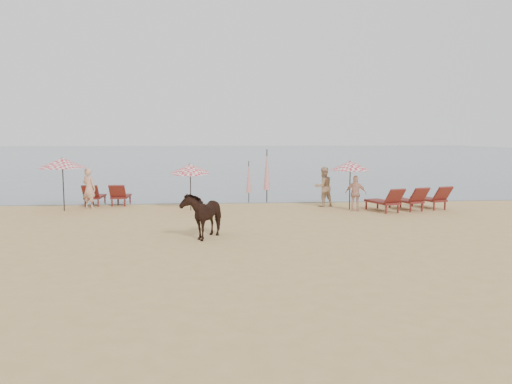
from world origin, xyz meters
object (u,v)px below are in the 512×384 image
beachgoer_left (89,188)px  beachgoer_right_b (356,193)px  lounger_cluster_right (410,199)px  umbrella_open_left_b (190,168)px  umbrella_closed_right (267,170)px  beachgoer_right_a (323,187)px  umbrella_open_left_a (62,163)px  umbrella_closed_left (249,177)px  cow (203,214)px  umbrella_open_right (350,166)px  lounger_cluster_left (107,195)px

beachgoer_left → beachgoer_right_b: (11.45, -1.73, -0.13)m
lounger_cluster_right → umbrella_open_left_b: (-9.33, 0.75, 1.31)m
umbrella_closed_right → beachgoer_right_a: umbrella_closed_right is taller
lounger_cluster_right → beachgoer_left: 13.91m
umbrella_open_left_b → umbrella_closed_right: 4.14m
umbrella_open_left_a → beachgoer_right_a: 11.34m
umbrella_closed_left → beachgoer_left: 7.23m
beachgoer_right_b → umbrella_open_left_a: bearing=16.9°
umbrella_open_left_a → cow: size_ratio=1.30×
umbrella_open_right → cow: (-6.16, -5.48, -1.17)m
umbrella_open_right → beachgoer_right_b: bearing=-51.0°
lounger_cluster_left → lounger_cluster_right: size_ratio=0.52×
umbrella_open_left_a → umbrella_closed_left: umbrella_open_left_a is taller
umbrella_open_right → beachgoer_left: umbrella_open_right is taller
cow → beachgoer_right_b: beachgoer_right_b is taller
lounger_cluster_right → umbrella_open_right: size_ratio=1.72×
lounger_cluster_right → lounger_cluster_left: bearing=151.1°
lounger_cluster_left → umbrella_closed_right: (7.40, 0.29, 1.10)m
lounger_cluster_right → umbrella_open_left_a: 14.81m
beachgoer_left → umbrella_open_right: bearing=-159.1°
lounger_cluster_left → cow: size_ratio=1.09×
beachgoer_right_a → umbrella_open_left_b: bearing=-12.2°
umbrella_open_left_a → beachgoer_right_b: size_ratio=1.50×
lounger_cluster_left → umbrella_open_right: bearing=-11.0°
lounger_cluster_left → umbrella_closed_right: umbrella_closed_right is taller
lounger_cluster_right → umbrella_closed_right: size_ratio=1.42×
lounger_cluster_right → beachgoer_right_b: bearing=161.9°
umbrella_open_right → umbrella_closed_right: umbrella_closed_right is taller
umbrella_closed_left → cow: (-1.97, -8.05, -0.49)m
lounger_cluster_right → beachgoer_right_a: 3.75m
umbrella_closed_left → umbrella_closed_right: bearing=-4.7°
beachgoer_right_b → umbrella_open_right: bearing=-49.2°
umbrella_closed_right → lounger_cluster_right: bearing=-26.9°
umbrella_closed_left → beachgoer_left: bearing=-169.9°
umbrella_open_left_a → umbrella_closed_right: (8.86, 1.87, -0.47)m
umbrella_open_right → umbrella_open_left_b: bearing=-162.5°
beachgoer_right_b → beachgoer_right_a: bearing=-31.9°
cow → beachgoer_left: (-5.14, 6.78, 0.15)m
lounger_cluster_left → umbrella_closed_left: size_ratio=0.96×
lounger_cluster_right → beachgoer_left: size_ratio=2.05×
lounger_cluster_left → beachgoer_left: bearing=-121.2°
cow → beachgoer_right_b: size_ratio=1.15×
beachgoer_left → beachgoer_right_b: beachgoer_left is taller
umbrella_open_left_a → umbrella_open_left_b: umbrella_open_left_a is taller
umbrella_open_left_a → beachgoer_right_a: (11.27, 0.40, -1.14)m
lounger_cluster_right → umbrella_open_right: umbrella_open_right is taller
beachgoer_left → beachgoer_right_a: 10.38m
lounger_cluster_right → umbrella_closed_left: 7.37m
umbrella_open_right → umbrella_closed_right: 4.19m
lounger_cluster_left → beachgoer_right_a: beachgoer_right_a is taller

